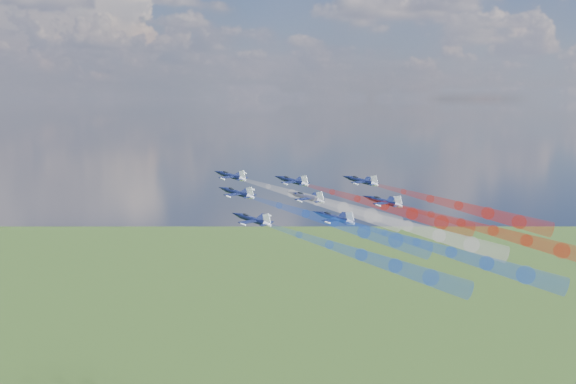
{
  "coord_description": "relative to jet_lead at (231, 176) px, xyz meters",
  "views": [
    {
      "loc": [
        -44.59,
        -196.01,
        178.58
      ],
      "look_at": [
        -6.64,
        -22.72,
        155.27
      ],
      "focal_mm": 44.22,
      "sensor_mm": 36.0,
      "label": 1
    }
  ],
  "objects": [
    {
      "name": "trail_inner_left",
      "position": [
        17.38,
        -40.14,
        -6.47
      ],
      "size": [
        33.26,
        37.45,
        11.32
      ],
      "primitive_type": null,
      "rotation": [
        0.16,
        -0.1,
        0.71
      ],
      "color": "blue"
    },
    {
      "name": "jet_inner_left",
      "position": [
        -1.08,
        -19.22,
        -2.1
      ],
      "size": [
        14.71,
        15.17,
        5.73
      ],
      "primitive_type": null,
      "rotation": [
        0.16,
        -0.1,
        0.71
      ],
      "color": "black"
    },
    {
      "name": "trail_lead",
      "position": [
        18.46,
        -20.92,
        -4.36
      ],
      "size": [
        33.26,
        37.45,
        11.32
      ],
      "primitive_type": null,
      "rotation": [
        0.16,
        -0.1,
        0.71
      ],
      "color": "white"
    },
    {
      "name": "jet_rear_left",
      "position": [
        18.42,
        -37.22,
        -6.01
      ],
      "size": [
        14.71,
        15.17,
        5.73
      ],
      "primitive_type": null,
      "rotation": [
        0.16,
        -0.1,
        0.71
      ],
      "color": "black"
    },
    {
      "name": "jet_inner_right",
      "position": [
        16.08,
        -4.1,
        -1.3
      ],
      "size": [
        14.71,
        15.17,
        5.73
      ],
      "primitive_type": null,
      "rotation": [
        0.16,
        -0.1,
        0.71
      ],
      "color": "black"
    },
    {
      "name": "trail_center_third",
      "position": [
        34.86,
        -39.93,
        -8.11
      ],
      "size": [
        33.26,
        37.45,
        11.32
      ],
      "primitive_type": null,
      "rotation": [
        0.16,
        -0.1,
        0.71
      ],
      "color": "white"
    },
    {
      "name": "trail_outer_left",
      "position": [
        18.43,
        -56.29,
        -10.41
      ],
      "size": [
        33.26,
        37.45,
        11.32
      ],
      "primitive_type": null,
      "rotation": [
        0.16,
        -0.1,
        0.71
      ],
      "color": "blue"
    },
    {
      "name": "jet_outer_left",
      "position": [
        -0.03,
        -35.37,
        -6.05
      ],
      "size": [
        14.71,
        15.17,
        5.73
      ],
      "primitive_type": null,
      "rotation": [
        0.16,
        -0.1,
        0.71
      ],
      "color": "black"
    },
    {
      "name": "trail_rear_left",
      "position": [
        36.89,
        -58.14,
        -10.37
      ],
      "size": [
        33.26,
        37.45,
        11.32
      ],
      "primitive_type": null,
      "rotation": [
        0.16,
        -0.1,
        0.71
      ],
      "color": "blue"
    },
    {
      "name": "jet_center_third",
      "position": [
        16.4,
        -19.01,
        -3.75
      ],
      "size": [
        14.71,
        15.17,
        5.73
      ],
      "primitive_type": null,
      "rotation": [
        0.16,
        -0.1,
        0.71
      ],
      "color": "black"
    },
    {
      "name": "trail_outer_right",
      "position": [
        53.06,
        -27.87,
        -5.77
      ],
      "size": [
        33.26,
        37.45,
        11.32
      ],
      "primitive_type": null,
      "rotation": [
        0.16,
        -0.1,
        0.71
      ],
      "color": "red"
    },
    {
      "name": "jet_rear_right",
      "position": [
        34.81,
        -24.15,
        -4.65
      ],
      "size": [
        14.71,
        15.17,
        5.73
      ],
      "primitive_type": null,
      "rotation": [
        0.16,
        -0.1,
        0.71
      ],
      "color": "black"
    },
    {
      "name": "jet_outer_right",
      "position": [
        34.59,
        -6.94,
        -1.41
      ],
      "size": [
        14.71,
        15.17,
        5.73
      ],
      "primitive_type": null,
      "rotation": [
        0.16,
        -0.1,
        0.71
      ],
      "color": "black"
    },
    {
      "name": "trail_rear_right",
      "position": [
        53.28,
        -45.07,
        -9.01
      ],
      "size": [
        33.26,
        37.45,
        11.32
      ],
      "primitive_type": null,
      "rotation": [
        0.16,
        -0.1,
        0.71
      ],
      "color": "red"
    },
    {
      "name": "jet_lead",
      "position": [
        0.0,
        0.0,
        0.0
      ],
      "size": [
        14.71,
        15.17,
        5.73
      ],
      "primitive_type": null,
      "rotation": [
        0.16,
        -0.1,
        0.71
      ],
      "color": "black"
    },
    {
      "name": "trail_inner_right",
      "position": [
        34.54,
        -25.02,
        -5.67
      ],
      "size": [
        33.26,
        37.45,
        11.32
      ],
      "primitive_type": null,
      "rotation": [
        0.16,
        -0.1,
        0.71
      ],
      "color": "red"
    }
  ]
}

